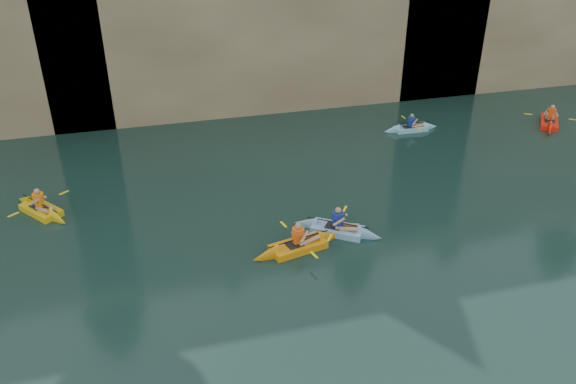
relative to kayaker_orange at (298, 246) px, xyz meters
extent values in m
cube|color=tan|center=(3.05, 14.33, 5.54)|extent=(24.00, 2.40, 11.40)
cube|color=black|center=(-2.95, 13.68, 1.44)|extent=(3.50, 1.00, 3.20)
cube|color=black|center=(11.05, 13.68, 2.09)|extent=(5.00, 1.00, 4.50)
cube|color=orange|center=(0.00, 0.00, -0.02)|extent=(2.78, 1.39, 0.29)
cone|color=orange|center=(1.22, 0.27, -0.02)|extent=(1.09, 0.98, 0.79)
cone|color=orange|center=(-1.22, -0.27, -0.02)|extent=(1.09, 0.98, 0.79)
cube|color=black|center=(-0.15, -0.03, 0.10)|extent=(0.64, 0.60, 0.04)
cube|color=#FF6015|center=(0.00, 0.00, 0.41)|extent=(0.40, 0.31, 0.53)
sphere|color=tan|center=(0.00, 0.00, 0.79)|extent=(0.22, 0.22, 0.22)
cylinder|color=black|center=(0.00, 0.00, 0.27)|extent=(2.30, 0.55, 0.04)
cube|color=yellow|center=(-0.23, 1.05, 0.27)|extent=(0.17, 0.43, 0.02)
cube|color=yellow|center=(0.23, -1.05, 0.27)|extent=(0.17, 0.43, 0.02)
cube|color=#7FABD5|center=(1.67, 0.66, -0.02)|extent=(2.53, 2.11, 0.29)
cone|color=#7FABD5|center=(2.64, -0.02, -0.02)|extent=(1.18, 1.15, 0.78)
cone|color=#7FABD5|center=(0.69, 1.34, -0.02)|extent=(1.18, 1.15, 0.78)
cube|color=black|center=(1.54, 0.74, 0.09)|extent=(0.73, 0.72, 0.04)
cube|color=navy|center=(1.67, 0.66, 0.40)|extent=(0.42, 0.39, 0.52)
sphere|color=tan|center=(1.67, 0.66, 0.77)|extent=(0.22, 0.22, 0.22)
cylinder|color=black|center=(1.67, 0.66, 0.26)|extent=(1.91, 1.35, 0.04)
cube|color=yellow|center=(2.27, 1.52, 0.26)|extent=(0.31, 0.39, 0.02)
cube|color=yellow|center=(1.06, -0.21, 0.26)|extent=(0.31, 0.39, 0.02)
cube|color=red|center=(16.06, 7.69, -0.01)|extent=(2.37, 2.74, 0.30)
cone|color=red|center=(16.86, 8.74, -0.01)|extent=(1.24, 1.28, 0.81)
cone|color=red|center=(15.26, 6.64, -0.01)|extent=(1.24, 1.28, 0.81)
cube|color=black|center=(15.97, 7.57, 0.10)|extent=(0.74, 0.74, 0.04)
cube|color=#E54D13|center=(16.06, 7.69, 0.42)|extent=(0.41, 0.44, 0.54)
sphere|color=tan|center=(16.06, 7.69, 0.81)|extent=(0.23, 0.23, 0.23)
cylinder|color=black|center=(16.06, 7.69, 0.27)|extent=(1.48, 1.92, 0.04)
cube|color=yellow|center=(15.19, 8.35, 0.27)|extent=(0.38, 0.32, 0.02)
cube|color=yellow|center=(16.93, 7.03, 0.27)|extent=(0.38, 0.32, 0.02)
cube|color=gold|center=(-8.77, 5.01, -0.02)|extent=(2.14, 2.42, 0.29)
cone|color=gold|center=(-8.07, 4.10, -0.02)|extent=(1.14, 1.16, 0.78)
cone|color=gold|center=(-9.48, 5.91, -0.02)|extent=(1.14, 1.16, 0.78)
cube|color=black|center=(-8.87, 5.13, 0.09)|extent=(0.72, 0.73, 0.04)
cube|color=orange|center=(-8.77, 5.01, 0.40)|extent=(0.40, 0.42, 0.52)
sphere|color=tan|center=(-8.77, 5.01, 0.78)|extent=(0.22, 0.22, 0.22)
cylinder|color=black|center=(-8.77, 5.01, 0.26)|extent=(1.45, 1.85, 0.04)
cube|color=yellow|center=(-7.94, 5.66, 0.26)|extent=(0.38, 0.32, 0.02)
cube|color=yellow|center=(-9.61, 4.36, 0.26)|extent=(0.38, 0.32, 0.02)
cube|color=#83C4DC|center=(8.64, 8.86, -0.04)|extent=(2.30, 0.74, 0.25)
cone|color=#83C4DC|center=(9.72, 8.85, -0.04)|extent=(0.82, 0.70, 0.68)
cone|color=#83C4DC|center=(7.56, 8.88, -0.04)|extent=(0.82, 0.70, 0.68)
cube|color=black|center=(8.49, 8.87, 0.06)|extent=(0.56, 0.43, 0.04)
cube|color=navy|center=(8.64, 8.86, 0.32)|extent=(0.31, 0.21, 0.46)
sphere|color=tan|center=(8.64, 8.86, 0.65)|extent=(0.19, 0.19, 0.19)
cylinder|color=black|center=(8.64, 8.86, 0.23)|extent=(2.02, 0.06, 0.04)
cube|color=yellow|center=(8.65, 9.78, 0.23)|extent=(0.09, 0.42, 0.02)
cube|color=yellow|center=(8.63, 7.95, 0.23)|extent=(0.09, 0.42, 0.02)
camera|label=1|loc=(-4.62, -15.38, 10.75)|focal=35.00mm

